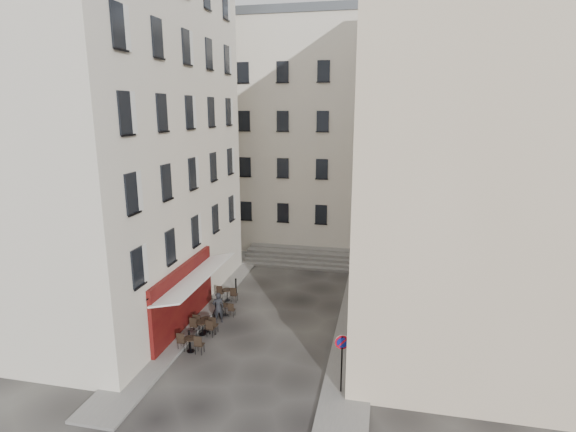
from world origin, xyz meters
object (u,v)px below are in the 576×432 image
(no_parking_sign, at_px, (342,353))
(bistro_table_a, at_px, (191,343))
(bistro_table_b, at_px, (203,327))
(pedestrian, at_px, (218,308))

(no_parking_sign, distance_m, bistro_table_a, 7.68)
(no_parking_sign, xyz_separation_m, bistro_table_b, (-7.45, 3.43, -1.39))
(no_parking_sign, relative_size, bistro_table_b, 2.00)
(bistro_table_a, relative_size, bistro_table_b, 1.01)
(no_parking_sign, height_order, pedestrian, no_parking_sign)
(bistro_table_a, bearing_deg, no_parking_sign, -13.46)
(no_parking_sign, distance_m, pedestrian, 8.77)
(bistro_table_b, bearing_deg, no_parking_sign, -24.73)
(no_parking_sign, height_order, bistro_table_a, no_parking_sign)
(bistro_table_a, relative_size, pedestrian, 0.76)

